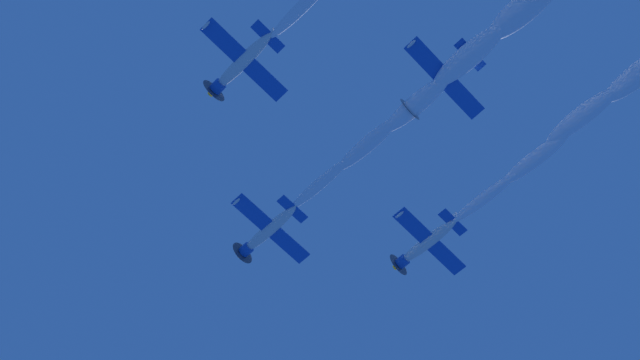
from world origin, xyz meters
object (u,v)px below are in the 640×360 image
(airplane_right_wingman, at_px, (426,244))
(airplane_slot_tail, at_px, (440,82))
(airplane_lead, at_px, (268,231))
(airplane_left_wingman, at_px, (241,64))

(airplane_right_wingman, bearing_deg, airplane_slot_tail, -51.20)
(airplane_lead, bearing_deg, airplane_left_wingman, -58.56)
(airplane_right_wingman, distance_m, airplane_slot_tail, 16.96)
(airplane_lead, distance_m, airplane_slot_tail, 22.14)
(airplane_lead, height_order, airplane_slot_tail, airplane_slot_tail)
(airplane_right_wingman, bearing_deg, airplane_left_wingman, -95.85)
(airplane_left_wingman, bearing_deg, airplane_right_wingman, 84.15)
(airplane_lead, xyz_separation_m, airplane_right_wingman, (11.39, 11.03, 0.33))
(airplane_lead, xyz_separation_m, airplane_left_wingman, (8.79, -14.37, 1.56))
(airplane_slot_tail, bearing_deg, airplane_left_wingman, -137.34)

